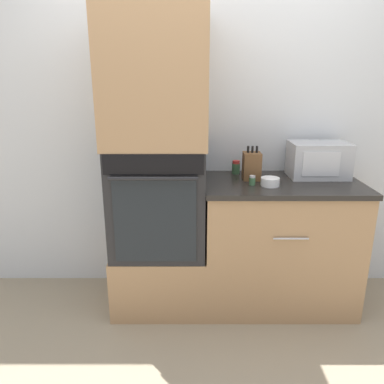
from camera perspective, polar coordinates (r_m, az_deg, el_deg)
The scene contains 11 objects.
ground_plane at distance 2.67m, azimuth 2.36°, elevation -19.50°, with size 12.00×12.00×0.00m, color gray.
wall_back at distance 2.79m, azimuth 2.21°, elevation 10.06°, with size 8.00×0.05×2.50m.
oven_cabinet_base at distance 2.81m, azimuth -4.54°, elevation -12.24°, with size 0.65×0.60×0.43m.
wall_oven at distance 2.58m, azimuth -4.85°, elevation -0.90°, with size 0.62×0.64×0.73m.
oven_cabinet_upper at distance 2.45m, azimuth -5.33°, elevation 16.96°, with size 0.65×0.60×0.85m.
counter_unit at distance 2.76m, azimuth 13.21°, elevation -7.60°, with size 1.06×0.63×0.92m.
microwave at distance 2.77m, azimuth 18.93°, elevation 4.64°, with size 0.40×0.27×0.24m.
knife_block at distance 2.60m, azimuth 9.32°, elevation 3.95°, with size 0.12×0.12×0.23m.
bowl at distance 2.48m, azimuth 12.05°, elevation 1.53°, with size 0.12×0.12×0.05m.
condiment_jar_near at distance 2.75m, azimuth 6.95°, elevation 3.75°, with size 0.06×0.06×0.10m.
condiment_jar_mid at distance 2.48m, azimuth 9.40°, elevation 1.76°, with size 0.04×0.04×0.06m.
Camera 1 is at (-0.09, -2.14, 1.60)m, focal length 35.00 mm.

